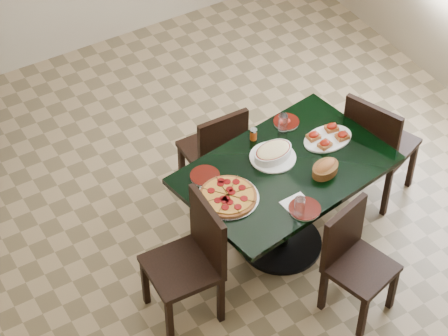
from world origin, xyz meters
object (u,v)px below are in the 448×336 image
pepperoni_pizza (228,197)px  bread_basket (325,168)px  chair_near (353,256)px  bruschetta_platter (328,137)px  chair_left (193,256)px  main_table (284,188)px  chair_far (216,149)px  chair_right (376,143)px  lasagna_casserole (273,153)px

pepperoni_pizza → bread_basket: bearing=-10.5°
chair_near → bruschetta_platter: chair_near is taller
bread_basket → bruschetta_platter: 0.32m
chair_left → pepperoni_pizza: chair_left is taller
main_table → chair_far: size_ratio=1.79×
chair_far → bruschetta_platter: 0.85m
chair_right → pepperoni_pizza: 1.33m
pepperoni_pizza → lasagna_casserole: size_ratio=1.28×
lasagna_casserole → bread_basket: 0.36m
main_table → chair_left: (-0.79, -0.16, -0.06)m
chair_near → bread_basket: bread_basket is taller
chair_near → pepperoni_pizza: 0.88m
main_table → pepperoni_pizza: size_ratio=3.76×
chair_far → pepperoni_pizza: size_ratio=2.10×
chair_left → chair_right: bearing=100.6°
lasagna_casserole → bread_basket: lasagna_casserole is taller
main_table → bread_basket: size_ratio=6.46×
chair_right → pepperoni_pizza: size_ratio=2.35×
chair_far → lasagna_casserole: size_ratio=2.69×
chair_near → bread_basket: bearing=63.7°
lasagna_casserole → main_table: bearing=-86.9°
main_table → chair_near: bearing=-90.4°
chair_far → chair_left: chair_left is taller
chair_near → chair_right: (0.74, 0.72, 0.07)m
chair_near → lasagna_casserole: size_ratio=2.65×
bruschetta_platter → chair_right: bearing=-2.2°
chair_far → chair_left: (-0.65, -0.82, 0.05)m
bruschetta_platter → pepperoni_pizza: bearing=-172.3°
bread_basket → chair_near: bearing=-115.7°
pepperoni_pizza → lasagna_casserole: lasagna_casserole is taller
chair_left → pepperoni_pizza: bearing=112.2°
chair_left → pepperoni_pizza: size_ratio=2.30×
bruschetta_platter → main_table: bearing=-168.6°
chair_far → bread_basket: (0.33, -0.83, 0.33)m
chair_far → bruschetta_platter: chair_far is taller
chair_near → main_table: bearing=83.5°
chair_left → pepperoni_pizza: (0.32, 0.12, 0.26)m
chair_near → bruschetta_platter: size_ratio=2.27×
bread_basket → chair_left: bearing=164.8°
chair_far → bread_basket: bread_basket is taller
chair_left → lasagna_casserole: chair_left is taller
chair_near → bread_basket: size_ratio=3.55×
chair_near → chair_left: bearing=136.1°
chair_right → lasagna_casserole: size_ratio=3.01×
chair_right → bread_basket: (-0.64, -0.24, 0.27)m
chair_near → chair_right: chair_right is taller
chair_far → main_table: bearing=102.9°
chair_right → bruschetta_platter: (-0.44, 0.01, 0.25)m
chair_right → bruschetta_platter: bearing=67.4°
pepperoni_pizza → chair_left: bearing=-160.2°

